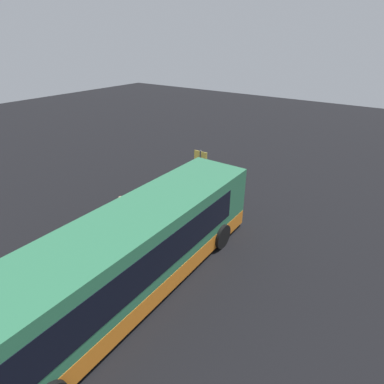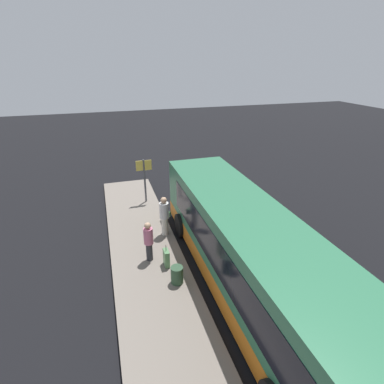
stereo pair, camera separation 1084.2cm
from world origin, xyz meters
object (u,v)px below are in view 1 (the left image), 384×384
object	(u,v)px
bus_lead	(124,261)
sign_post	(200,165)
trash_bin	(107,245)
passenger_boarding	(163,201)
suitcase	(123,231)
passenger_waiting	(122,211)

from	to	relation	value
bus_lead	sign_post	size ratio (longest dim) A/B	5.18
sign_post	trash_bin	size ratio (longest dim) A/B	3.74
passenger_boarding	suitcase	xyz separation A→B (m)	(-2.22, 0.43, -0.65)
passenger_waiting	trash_bin	xyz separation A→B (m)	(-1.60, -0.71, -0.58)
passenger_boarding	suitcase	bearing A→B (deg)	-61.11
passenger_boarding	sign_post	world-z (taller)	sign_post
bus_lead	passenger_boarding	bearing A→B (deg)	24.87
passenger_boarding	bus_lead	bearing A→B (deg)	-25.32
passenger_boarding	trash_bin	xyz separation A→B (m)	(-3.27, 0.28, -0.67)
trash_bin	passenger_boarding	bearing A→B (deg)	-4.86
suitcase	bus_lead	bearing A→B (deg)	-130.85
bus_lead	suitcase	size ratio (longest dim) A/B	13.75
suitcase	trash_bin	size ratio (longest dim) A/B	1.41
passenger_waiting	suitcase	world-z (taller)	passenger_waiting
passenger_waiting	sign_post	world-z (taller)	sign_post
passenger_waiting	trash_bin	world-z (taller)	passenger_waiting
trash_bin	bus_lead	bearing A→B (deg)	-114.83
passenger_boarding	passenger_waiting	world-z (taller)	passenger_boarding
passenger_waiting	trash_bin	bearing A→B (deg)	164.67
bus_lead	suitcase	world-z (taller)	bus_lead
passenger_boarding	passenger_waiting	xyz separation A→B (m)	(-1.68, 0.99, -0.09)
passenger_boarding	trash_bin	bearing A→B (deg)	-55.06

